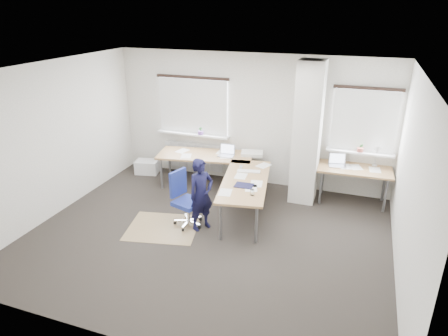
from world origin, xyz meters
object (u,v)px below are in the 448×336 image
(desk_side, at_px, (355,170))
(person, at_px, (201,195))
(task_chair, at_px, (187,210))
(desk_main, at_px, (226,168))

(desk_side, xyz_separation_m, person, (-2.44, -1.95, -0.03))
(desk_side, xyz_separation_m, task_chair, (-2.75, -1.92, -0.41))
(desk_side, distance_m, task_chair, 3.37)
(desk_side, bearing_deg, task_chair, -147.38)
(task_chair, distance_m, person, 0.48)
(desk_main, distance_m, task_chair, 1.30)
(task_chair, relative_size, person, 0.77)
(desk_side, distance_m, person, 3.12)
(desk_side, height_order, task_chair, desk_side)
(desk_main, height_order, desk_side, desk_side)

